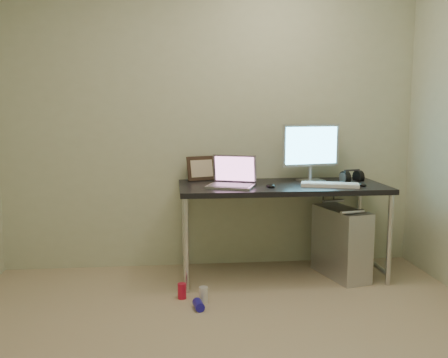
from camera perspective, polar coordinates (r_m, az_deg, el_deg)
wall_back at (r=4.24m, az=-1.45°, el=6.70°), size 3.50×0.02×2.50m
desk at (r=4.02m, az=6.59°, el=-1.70°), size 1.63×0.71×0.75m
tower_computer at (r=4.16m, az=13.23°, el=-7.09°), size 0.36×0.58×0.59m
cable_a at (r=4.47m, az=11.05°, el=-4.37°), size 0.01×0.16×0.69m
cable_b at (r=4.48m, az=12.22°, el=-4.63°), size 0.02×0.11×0.71m
can_red at (r=3.67m, az=-4.83°, el=-12.64°), size 0.08×0.08×0.11m
can_white at (r=3.59m, az=-2.37°, el=-13.09°), size 0.07×0.07×0.11m
can_blue at (r=3.49m, az=-2.92°, el=-14.17°), size 0.08×0.12×0.06m
laptop at (r=3.87m, az=0.95°, el=-0.04°), size 0.42×0.39×0.24m
monitor at (r=4.19m, az=9.92°, el=3.52°), size 0.50×0.18×0.47m
keyboard at (r=3.96m, az=11.99°, el=-0.65°), size 0.46×0.26×0.03m
mouse_right at (r=4.04m, az=15.45°, el=-0.53°), size 0.09×0.11×0.03m
mouse_left at (r=3.85m, az=5.35°, el=-0.67°), size 0.07×0.11×0.04m
headphones at (r=4.29m, az=14.40°, el=0.21°), size 0.20×0.12×0.12m
picture_frame at (r=4.19m, az=-2.56°, el=1.23°), size 0.27×0.15×0.21m
webcam at (r=4.20m, az=0.67°, el=0.99°), size 0.04×0.04×0.11m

